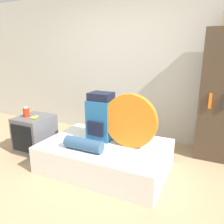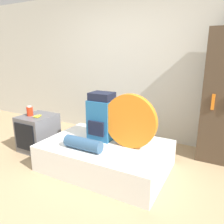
{
  "view_description": "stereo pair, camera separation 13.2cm",
  "coord_description": "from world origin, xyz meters",
  "views": [
    {
      "loc": [
        1.42,
        -1.79,
        1.55
      ],
      "look_at": [
        0.26,
        0.64,
        0.81
      ],
      "focal_mm": 35.0,
      "sensor_mm": 36.0,
      "label": 1
    },
    {
      "loc": [
        1.53,
        -1.73,
        1.55
      ],
      "look_at": [
        0.26,
        0.64,
        0.81
      ],
      "focal_mm": 35.0,
      "sensor_mm": 36.0,
      "label": 2
    }
  ],
  "objects": [
    {
      "name": "ground_plane",
      "position": [
        0.0,
        0.0,
        0.0
      ],
      "size": [
        16.0,
        16.0,
        0.0
      ],
      "primitive_type": "plane",
      "color": "tan"
    },
    {
      "name": "television",
      "position": [
        -1.1,
        0.64,
        0.29
      ],
      "size": [
        0.49,
        0.55,
        0.57
      ],
      "color": "#5B5B60",
      "rests_on": "ground_plane"
    },
    {
      "name": "wall_back",
      "position": [
        0.0,
        1.97,
        1.3
      ],
      "size": [
        8.0,
        0.05,
        2.6
      ],
      "color": "silver",
      "rests_on": "ground_plane"
    },
    {
      "name": "banana_bunch",
      "position": [
        -1.02,
        0.59,
        0.59
      ],
      "size": [
        0.11,
        0.15,
        0.03
      ],
      "color": "yellow",
      "rests_on": "television"
    },
    {
      "name": "canister",
      "position": [
        -1.19,
        0.59,
        0.65
      ],
      "size": [
        0.1,
        0.1,
        0.16
      ],
      "color": "red",
      "rests_on": "television"
    },
    {
      "name": "bed",
      "position": [
        0.16,
        0.64,
        0.18
      ],
      "size": [
        1.65,
        1.11,
        0.36
      ],
      "color": "white",
      "rests_on": "ground_plane"
    },
    {
      "name": "tent_bag",
      "position": [
        0.5,
        0.69,
        0.71
      ],
      "size": [
        0.7,
        0.08,
        0.7
      ],
      "color": "orange",
      "rests_on": "bed"
    },
    {
      "name": "sleeping_roll",
      "position": [
        0.02,
        0.33,
        0.44
      ],
      "size": [
        0.51,
        0.16,
        0.16
      ],
      "color": "#33567A",
      "rests_on": "bed"
    },
    {
      "name": "backpack",
      "position": [
        0.03,
        0.76,
        0.68
      ],
      "size": [
        0.34,
        0.31,
        0.66
      ],
      "color": "#23669E",
      "rests_on": "bed"
    }
  ]
}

